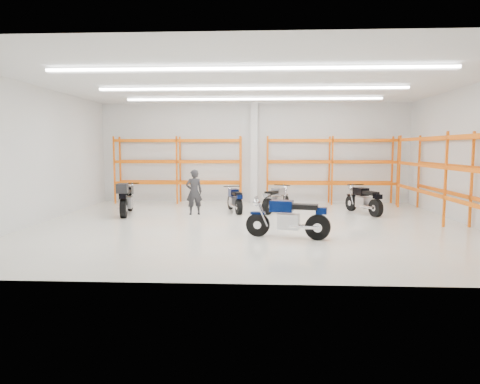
{
  "coord_description": "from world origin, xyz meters",
  "views": [
    {
      "loc": [
        0.31,
        -13.62,
        2.49
      ],
      "look_at": [
        -0.38,
        0.5,
        1.03
      ],
      "focal_mm": 32.0,
      "sensor_mm": 36.0,
      "label": 1
    }
  ],
  "objects_px": {
    "motorcycle_back_b": "(235,201)",
    "standing_man": "(194,192)",
    "motorcycle_back_a": "(126,199)",
    "motorcycle_back_d": "(365,201)",
    "structural_column": "(254,153)",
    "motorcycle_back_c": "(275,200)",
    "motorcycle_main": "(291,219)"
  },
  "relations": [
    {
      "from": "motorcycle_back_d",
      "to": "standing_man",
      "type": "relative_size",
      "value": 1.24
    },
    {
      "from": "motorcycle_back_b",
      "to": "standing_man",
      "type": "relative_size",
      "value": 1.14
    },
    {
      "from": "motorcycle_back_c",
      "to": "motorcycle_back_d",
      "type": "xyz_separation_m",
      "value": [
        3.34,
        -0.32,
        0.02
      ]
    },
    {
      "from": "standing_man",
      "to": "structural_column",
      "type": "height_order",
      "value": "structural_column"
    },
    {
      "from": "motorcycle_back_a",
      "to": "motorcycle_back_d",
      "type": "bearing_deg",
      "value": 4.46
    },
    {
      "from": "motorcycle_back_c",
      "to": "standing_man",
      "type": "bearing_deg",
      "value": -166.42
    },
    {
      "from": "motorcycle_back_d",
      "to": "standing_man",
      "type": "bearing_deg",
      "value": -176.31
    },
    {
      "from": "motorcycle_main",
      "to": "motorcycle_back_d",
      "type": "distance_m",
      "value": 5.41
    },
    {
      "from": "motorcycle_back_b",
      "to": "structural_column",
      "type": "distance_m",
      "value": 3.6
    },
    {
      "from": "motorcycle_back_a",
      "to": "motorcycle_back_b",
      "type": "xyz_separation_m",
      "value": [
        3.98,
        0.95,
        -0.14
      ]
    },
    {
      "from": "motorcycle_main",
      "to": "motorcycle_back_d",
      "type": "relative_size",
      "value": 1.11
    },
    {
      "from": "standing_man",
      "to": "motorcycle_back_c",
      "type": "bearing_deg",
      "value": 174.2
    },
    {
      "from": "motorcycle_main",
      "to": "motorcycle_back_d",
      "type": "xyz_separation_m",
      "value": [
        3.05,
        4.46,
        -0.03
      ]
    },
    {
      "from": "motorcycle_main",
      "to": "motorcycle_back_a",
      "type": "bearing_deg",
      "value": 147.07
    },
    {
      "from": "standing_man",
      "to": "motorcycle_back_a",
      "type": "bearing_deg",
      "value": -12.94
    },
    {
      "from": "motorcycle_back_d",
      "to": "standing_man",
      "type": "distance_m",
      "value": 6.41
    },
    {
      "from": "motorcycle_back_b",
      "to": "standing_man",
      "type": "height_order",
      "value": "standing_man"
    },
    {
      "from": "motorcycle_back_a",
      "to": "structural_column",
      "type": "xyz_separation_m",
      "value": [
        4.67,
        3.99,
        1.65
      ]
    },
    {
      "from": "motorcycle_back_b",
      "to": "motorcycle_back_c",
      "type": "xyz_separation_m",
      "value": [
        1.56,
        0.07,
        0.03
      ]
    },
    {
      "from": "motorcycle_main",
      "to": "motorcycle_back_b",
      "type": "bearing_deg",
      "value": 111.36
    },
    {
      "from": "motorcycle_back_a",
      "to": "motorcycle_back_b",
      "type": "distance_m",
      "value": 4.09
    },
    {
      "from": "motorcycle_back_c",
      "to": "structural_column",
      "type": "relative_size",
      "value": 0.43
    },
    {
      "from": "motorcycle_back_a",
      "to": "standing_man",
      "type": "bearing_deg",
      "value": 6.44
    },
    {
      "from": "standing_man",
      "to": "motorcycle_back_d",
      "type": "bearing_deg",
      "value": 164.31
    },
    {
      "from": "motorcycle_back_a",
      "to": "structural_column",
      "type": "relative_size",
      "value": 0.54
    },
    {
      "from": "motorcycle_main",
      "to": "structural_column",
      "type": "xyz_separation_m",
      "value": [
        -1.16,
        7.77,
        1.71
      ]
    },
    {
      "from": "motorcycle_main",
      "to": "standing_man",
      "type": "xyz_separation_m",
      "value": [
        -3.33,
        4.05,
        0.31
      ]
    },
    {
      "from": "structural_column",
      "to": "motorcycle_main",
      "type": "bearing_deg",
      "value": -81.53
    },
    {
      "from": "structural_column",
      "to": "motorcycle_back_c",
      "type": "bearing_deg",
      "value": -73.67
    },
    {
      "from": "motorcycle_back_b",
      "to": "motorcycle_back_c",
      "type": "relative_size",
      "value": 1.01
    },
    {
      "from": "motorcycle_back_b",
      "to": "structural_column",
      "type": "bearing_deg",
      "value": 77.21
    },
    {
      "from": "motorcycle_back_c",
      "to": "standing_man",
      "type": "distance_m",
      "value": 3.15
    }
  ]
}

